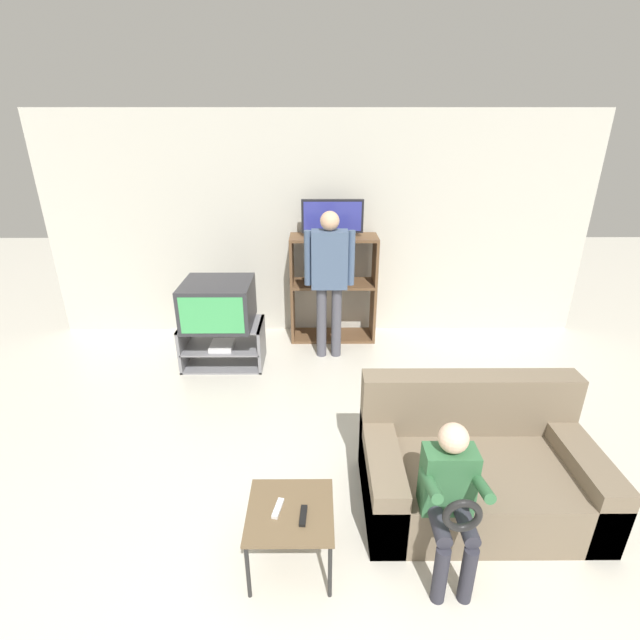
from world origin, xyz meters
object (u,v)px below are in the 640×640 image
(television_main, at_px, (218,303))
(remote_control_white, at_px, (278,508))
(snack_table, at_px, (290,516))
(person_standing_adult, at_px, (329,272))
(remote_control_black, at_px, (303,516))
(media_shelf, at_px, (333,288))
(tv_stand, at_px, (223,344))
(television_flat, at_px, (332,219))
(couch, at_px, (475,468))
(person_seated_child, at_px, (451,493))

(television_main, relative_size, remote_control_white, 4.93)
(snack_table, height_order, person_standing_adult, person_standing_adult)
(remote_control_white, bearing_deg, remote_control_black, -8.41)
(media_shelf, relative_size, person_standing_adult, 0.77)
(media_shelf, bearing_deg, tv_stand, -150.60)
(tv_stand, distance_m, remote_control_black, 2.73)
(television_flat, distance_m, remote_control_black, 3.39)
(television_main, distance_m, remote_control_black, 2.74)
(television_flat, bearing_deg, remote_control_white, -97.17)
(couch, bearing_deg, person_standing_adult, 113.67)
(person_seated_child, bearing_deg, remote_control_white, 178.38)
(snack_table, bearing_deg, remote_control_white, 176.70)
(remote_control_black, bearing_deg, snack_table, 150.24)
(tv_stand, distance_m, remote_control_white, 2.63)
(media_shelf, relative_size, snack_table, 2.53)
(television_main, xyz_separation_m, media_shelf, (1.23, 0.68, -0.07))
(television_flat, distance_m, snack_table, 3.37)
(remote_control_white, distance_m, person_standing_adult, 2.78)
(tv_stand, relative_size, person_standing_adult, 0.53)
(media_shelf, xyz_separation_m, television_flat, (-0.02, -0.01, 0.81))
(remote_control_black, distance_m, remote_control_white, 0.16)
(tv_stand, distance_m, media_shelf, 1.45)
(media_shelf, bearing_deg, remote_control_white, -97.45)
(media_shelf, xyz_separation_m, person_standing_adult, (-0.06, -0.48, 0.35))
(remote_control_white, height_order, person_standing_adult, person_standing_adult)
(media_shelf, distance_m, snack_table, 3.21)
(couch, xyz_separation_m, person_seated_child, (-0.34, -0.53, 0.29))
(snack_table, distance_m, couch, 1.35)
(television_main, relative_size, remote_control_black, 4.93)
(television_flat, distance_m, person_seated_child, 3.37)
(person_standing_adult, bearing_deg, television_main, -170.44)
(tv_stand, height_order, person_seated_child, person_seated_child)
(remote_control_white, distance_m, person_seated_child, 0.99)
(remote_control_black, height_order, couch, couch)
(remote_control_white, bearing_deg, television_flat, 94.87)
(television_main, xyz_separation_m, television_flat, (1.21, 0.67, 0.75))
(remote_control_white, bearing_deg, person_seated_child, 10.43)
(television_flat, distance_m, person_standing_adult, 0.66)
(media_shelf, distance_m, person_seated_child, 3.25)
(couch, xyz_separation_m, person_standing_adult, (-0.96, 2.19, 0.72))
(television_flat, relative_size, snack_table, 1.38)
(snack_table, relative_size, person_seated_child, 0.52)
(person_seated_child, bearing_deg, person_standing_adult, 102.81)
(television_flat, xyz_separation_m, person_seated_child, (0.58, -3.20, -0.90))
(person_seated_child, bearing_deg, remote_control_black, -178.08)
(couch, distance_m, person_standing_adult, 2.50)
(television_main, bearing_deg, tv_stand, -17.36)
(person_standing_adult, xyz_separation_m, person_seated_child, (0.62, -2.72, -0.43))
(snack_table, bearing_deg, television_main, 109.39)
(remote_control_black, bearing_deg, person_seated_child, 5.64)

